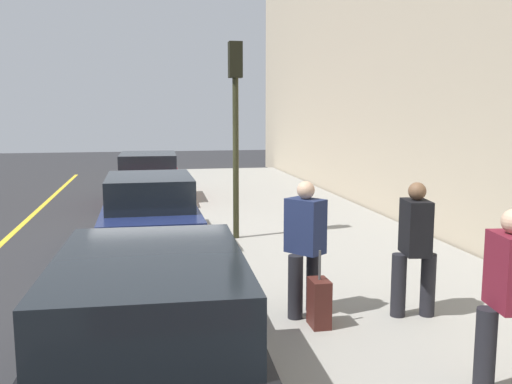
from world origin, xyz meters
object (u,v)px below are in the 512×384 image
parked_car_navy (150,213)px  pedestrian_black_coat (415,246)px  traffic_light_pole (235,106)px  pedestrian_burgundy_coat (509,297)px  pedestrian_navy_coat (305,244)px  parked_car_red (149,178)px  rolling_suitcase (319,303)px  parked_car_black (152,332)px

parked_car_navy → pedestrian_black_coat: (-4.68, -3.24, 0.31)m
traffic_light_pole → pedestrian_burgundy_coat: bearing=-168.3°
pedestrian_navy_coat → traffic_light_pole: bearing=2.2°
pedestrian_navy_coat → parked_car_navy: bearing=23.6°
parked_car_navy → pedestrian_black_coat: size_ratio=2.40×
parked_car_red → pedestrian_black_coat: 11.09m
pedestrian_navy_coat → pedestrian_black_coat: bearing=-103.6°
parked_car_red → rolling_suitcase: parked_car_red is taller
pedestrian_burgundy_coat → pedestrian_black_coat: pedestrian_burgundy_coat is taller
rolling_suitcase → parked_car_black: bearing=123.3°
pedestrian_navy_coat → traffic_light_pole: traffic_light_pole is taller
parked_car_navy → pedestrian_burgundy_coat: size_ratio=2.39×
pedestrian_burgundy_coat → traffic_light_pole: 7.21m
pedestrian_burgundy_coat → rolling_suitcase: pedestrian_burgundy_coat is taller
parked_car_red → pedestrian_burgundy_coat: size_ratio=2.54×
parked_car_black → pedestrian_black_coat: size_ratio=2.81×
pedestrian_navy_coat → parked_car_black: bearing=132.1°
parked_car_black → rolling_suitcase: (1.31, -1.99, -0.31)m
parked_car_navy → traffic_light_pole: (0.16, -1.73, 2.09)m
pedestrian_black_coat → parked_car_red: bearing=17.0°
pedestrian_black_coat → pedestrian_burgundy_coat: bearing=177.5°
parked_car_navy → rolling_suitcase: 5.19m
traffic_light_pole → pedestrian_navy_coat: bearing=-177.8°
pedestrian_burgundy_coat → traffic_light_pole: size_ratio=0.44×
parked_car_red → rolling_suitcase: (-10.71, -1.96, -0.31)m
traffic_light_pole → parked_car_navy: bearing=95.4°
parked_car_navy → parked_car_red: bearing=-0.0°
traffic_light_pole → parked_car_red: bearing=16.7°
parked_car_navy → parked_car_red: (5.92, -0.00, 0.00)m
parked_car_black → pedestrian_burgundy_coat: pedestrian_burgundy_coat is taller
parked_car_black → pedestrian_burgundy_coat: size_ratio=2.79×
parked_car_black → traffic_light_pole: (6.26, -1.76, 2.08)m
parked_car_red → pedestrian_navy_coat: bearing=-169.5°
parked_car_navy → pedestrian_navy_coat: bearing=-156.4°
traffic_light_pole → rolling_suitcase: size_ratio=4.18×
pedestrian_burgundy_coat → pedestrian_black_coat: (2.00, -0.09, -0.01)m
parked_car_black → parked_car_navy: bearing=-0.2°
parked_car_black → rolling_suitcase: parked_car_black is taller
pedestrian_burgundy_coat → parked_car_navy: bearing=25.3°
parked_car_navy → pedestrian_black_coat: pedestrian_black_coat is taller
parked_car_red → pedestrian_black_coat: (-10.60, -3.24, 0.31)m
pedestrian_black_coat → rolling_suitcase: pedestrian_black_coat is taller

